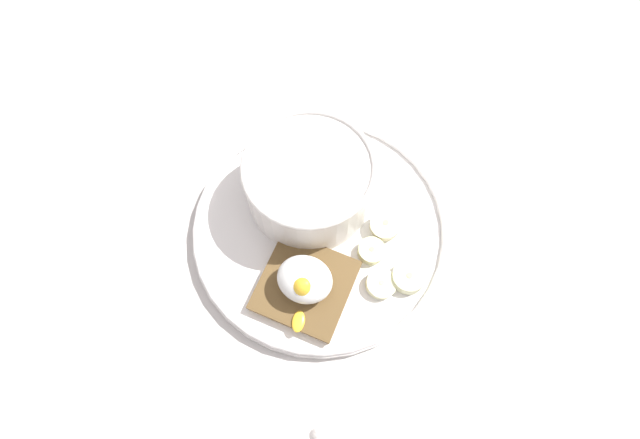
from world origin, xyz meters
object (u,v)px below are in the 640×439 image
banana_slice_front (371,251)px  banana_slice_left (409,277)px  banana_slice_right (381,284)px  banana_slice_back (385,225)px  poached_egg (305,280)px  toast_slice (305,286)px  oatmeal_bowl (309,181)px

banana_slice_front → banana_slice_left: same height
banana_slice_right → banana_slice_left: bearing=34.4°
banana_slice_back → banana_slice_right: 6.15cm
banana_slice_front → poached_egg: bearing=-129.8°
toast_slice → poached_egg: (0.02, -0.12, 2.19)cm
poached_egg → banana_slice_right: poached_egg is taller
poached_egg → banana_slice_right: bearing=23.1°
banana_slice_front → banana_slice_right: (1.97, -2.91, -0.04)cm
oatmeal_bowl → banana_slice_right: oatmeal_bowl is taller
toast_slice → banana_slice_back: (5.31, 8.74, 0.20)cm
oatmeal_bowl → banana_slice_back: bearing=-5.2°
oatmeal_bowl → banana_slice_left: size_ratio=3.13×
toast_slice → banana_slice_back: 10.23cm
toast_slice → banana_slice_front: 7.51cm
oatmeal_bowl → banana_slice_back: oatmeal_bowl is taller
poached_egg → banana_slice_right: (6.82, 2.91, -2.28)cm
poached_egg → banana_slice_back: (5.28, 8.86, -2.00)cm
banana_slice_left → banana_slice_front: bearing=162.7°
banana_slice_left → banana_slice_back: bearing=131.4°
banana_slice_right → poached_egg: bearing=-156.9°
toast_slice → banana_slice_front: bearing=49.5°
banana_slice_front → banana_slice_left: size_ratio=0.78×
banana_slice_right → banana_slice_back: bearing=104.5°
toast_slice → banana_slice_back: banana_slice_back is taller
banana_slice_left → oatmeal_bowl: bearing=157.4°
toast_slice → banana_slice_left: banana_slice_left is taller
banana_slice_front → banana_slice_back: size_ratio=0.96×
oatmeal_bowl → banana_slice_front: size_ratio=4.03×
oatmeal_bowl → toast_slice: oatmeal_bowl is taller
poached_egg → banana_slice_front: poached_egg is taller
banana_slice_right → oatmeal_bowl: bearing=146.3°
oatmeal_bowl → banana_slice_back: 8.92cm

